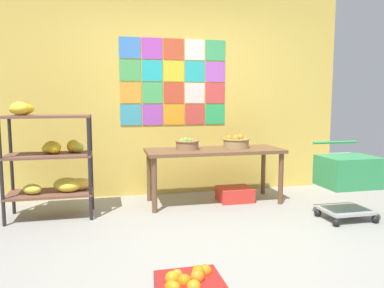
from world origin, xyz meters
TOP-DOWN VIEW (x-y plane):
  - ground at (0.00, 0.00)m, footprint 9.70×9.70m
  - back_wall_with_art at (-0.00, 1.88)m, footprint 4.55×0.07m
  - banana_shelf_unit at (-1.58, 1.15)m, footprint 0.89×0.47m
  - display_table at (0.29, 1.28)m, footprint 1.67×0.64m
  - fruit_basket_back_left at (0.60, 1.35)m, footprint 0.34×0.34m
  - fruit_basket_left at (-0.04, 1.33)m, footprint 0.30×0.30m
  - produce_crate_under_table at (0.57, 1.28)m, footprint 0.42×0.35m
  - shopping_cart at (1.47, 0.31)m, footprint 0.56×0.48m

SIDE VIEW (x-z plane):
  - ground at x=0.00m, z-range 0.00..0.00m
  - produce_crate_under_table at x=0.57m, z-range 0.00..0.17m
  - shopping_cart at x=1.47m, z-range 0.08..0.90m
  - display_table at x=0.29m, z-range 0.26..0.93m
  - banana_shelf_unit at x=-1.58m, z-range 0.05..1.31m
  - fruit_basket_left at x=-0.04m, z-range 0.66..0.81m
  - fruit_basket_back_left at x=0.60m, z-range 0.66..0.83m
  - back_wall_with_art at x=0.00m, z-range 0.00..2.98m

